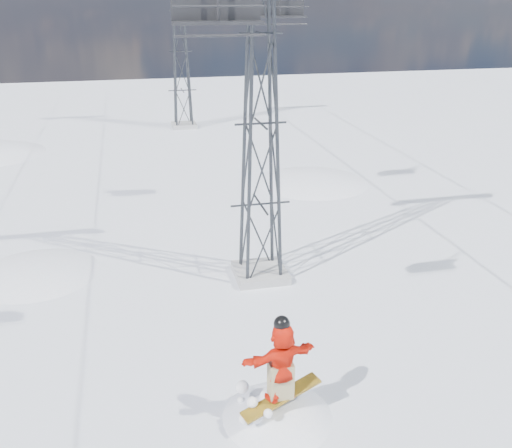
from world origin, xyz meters
name	(u,v)px	position (x,y,z in m)	size (l,w,h in m)	color
ground	(307,438)	(0.00, 0.00, 0.00)	(120.00, 120.00, 0.00)	white
snow_terrain	(121,328)	(-4.77, 21.24, -9.59)	(39.00, 37.00, 22.00)	white
lift_tower_near	(261,124)	(0.80, 8.00, 5.47)	(5.20, 1.80, 11.43)	#999999
lift_tower_far	(181,52)	(0.80, 33.00, 5.47)	(5.20, 1.80, 11.43)	#999999
lift_chair_near	(217,12)	(-1.40, 2.56, 9.01)	(1.85, 0.53, 2.30)	black
lift_chair_mid	(279,11)	(3.00, 14.06, 8.72)	(2.15, 0.62, 2.67)	black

